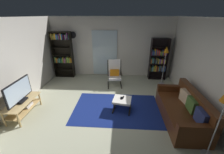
{
  "coord_description": "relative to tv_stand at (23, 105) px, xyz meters",
  "views": [
    {
      "loc": [
        0.44,
        -3.43,
        2.66
      ],
      "look_at": [
        0.17,
        0.65,
        0.86
      ],
      "focal_mm": 22.82,
      "sensor_mm": 36.0,
      "label": 1
    }
  ],
  "objects": [
    {
      "name": "bookshelf_near_tv",
      "position": [
        0.15,
        2.85,
        0.81
      ],
      "size": [
        0.85,
        0.3,
        2.02
      ],
      "color": "black",
      "rests_on": "ground"
    },
    {
      "name": "wall_clock",
      "position": [
        0.62,
        3.05,
        1.55
      ],
      "size": [
        0.29,
        0.03,
        0.29
      ],
      "color": "silver"
    },
    {
      "name": "lounge_armchair",
      "position": [
        2.49,
        2.1,
        0.24
      ],
      "size": [
        0.62,
        0.7,
        1.02
      ],
      "color": "black",
      "rests_on": "ground"
    },
    {
      "name": "tv_stand",
      "position": [
        0.0,
        0.0,
        0.0
      ],
      "size": [
        0.5,
        1.11,
        0.45
      ],
      "color": "tan",
      "rests_on": "ground"
    },
    {
      "name": "ottoman",
      "position": [
        2.8,
        0.37,
        0.02
      ],
      "size": [
        0.59,
        0.55,
        0.39
      ],
      "color": "white",
      "rests_on": "ground"
    },
    {
      "name": "leather_sofa",
      "position": [
        4.42,
        0.04,
        0.01
      ],
      "size": [
        0.84,
        1.92,
        0.83
      ],
      "color": "#502913",
      "rests_on": "ground"
    },
    {
      "name": "floor_lamp_by_shelf",
      "position": [
        4.45,
        2.29,
        0.98
      ],
      "size": [
        0.22,
        0.22,
        1.56
      ],
      "color": "#A5A5AD",
      "rests_on": "ground"
    },
    {
      "name": "cell_phone",
      "position": [
        2.78,
        0.41,
        0.1
      ],
      "size": [
        0.08,
        0.15,
        0.01
      ],
      "primitive_type": "cube",
      "rotation": [
        0.0,
        0.0,
        -0.12
      ],
      "color": "black",
      "rests_on": "ottoman"
    },
    {
      "name": "tv_remote",
      "position": [
        2.83,
        0.45,
        0.1
      ],
      "size": [
        0.07,
        0.15,
        0.02
      ],
      "primitive_type": "cube",
      "rotation": [
        0.0,
        0.0,
        -0.25
      ],
      "color": "black",
      "rests_on": "ottoman"
    },
    {
      "name": "wall_right",
      "position": [
        4.99,
        0.23,
        1.0
      ],
      "size": [
        0.06,
        6.0,
        2.6
      ],
      "primitive_type": "cube",
      "color": "beige",
      "rests_on": "ground"
    },
    {
      "name": "area_rug",
      "position": [
        2.64,
        0.43,
        -0.29
      ],
      "size": [
        2.61,
        1.69,
        0.01
      ],
      "primitive_type": "cube",
      "color": "navy",
      "rests_on": "ground"
    },
    {
      "name": "wall_back",
      "position": [
        2.29,
        3.13,
        1.0
      ],
      "size": [
        5.6,
        0.06,
        2.6
      ],
      "primitive_type": "cube",
      "color": "beige",
      "rests_on": "ground"
    },
    {
      "name": "ground_plane",
      "position": [
        2.29,
        0.23,
        -0.3
      ],
      "size": [
        7.02,
        7.02,
        0.0
      ],
      "primitive_type": "plane",
      "color": "#B2B498"
    },
    {
      "name": "glass_door_panel",
      "position": [
        2.0,
        3.06,
        0.75
      ],
      "size": [
        1.1,
        0.01,
        2.0
      ],
      "primitive_type": "cube",
      "color": "silver"
    },
    {
      "name": "bookshelf_near_sofa",
      "position": [
        4.33,
        2.84,
        0.56
      ],
      "size": [
        0.73,
        0.3,
        1.78
      ],
      "color": "black",
      "rests_on": "ground"
    },
    {
      "name": "wall_left",
      "position": [
        -0.41,
        0.23,
        1.0
      ],
      "size": [
        0.06,
        6.0,
        2.6
      ],
      "primitive_type": "cube",
      "color": "beige",
      "rests_on": "ground"
    },
    {
      "name": "television",
      "position": [
        0.0,
        -0.02,
        0.45
      ],
      "size": [
        0.2,
        0.98,
        0.62
      ],
      "color": "black",
      "rests_on": "tv_stand"
    }
  ]
}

